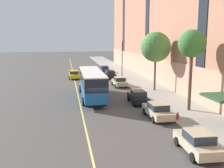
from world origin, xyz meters
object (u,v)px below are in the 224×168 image
Objects in this scene: city_bus at (92,83)px; fire_hydrant at (178,116)px; parked_car_champagne_7 at (197,142)px; parked_car_champagne_6 at (119,82)px; street_lamp at (122,56)px; street_tree_mid_block at (192,45)px; parked_car_navy_4 at (104,69)px; street_tree_far_uptown at (156,47)px; taxi_cab at (74,74)px; parked_car_black_3 at (138,97)px; parked_car_champagne_1 at (158,110)px; parked_car_black_2 at (110,74)px.

fire_hydrant is (7.03, -10.87, -1.58)m from city_bus.
parked_car_champagne_7 is at bearing -73.11° from city_bus.
street_lamp reaches higher than parked_car_champagne_6.
parked_car_navy_4 is at bearing 97.22° from street_tree_mid_block.
city_bus is 1.45× the size of street_tree_far_uptown.
parked_car_champagne_6 and taxi_cab have the same top height.
parked_car_champagne_1 is at bearing -87.83° from parked_car_black_3.
street_tree_far_uptown reaches higher than parked_car_black_3.
parked_car_champagne_6 is 18.77m from fire_hydrant.
parked_car_navy_4 and taxi_cab have the same top height.
parked_car_navy_4 is (5.37, 25.38, -1.30)m from city_bus.
parked_car_champagne_6 is (0.06, -8.97, -0.00)m from parked_car_black_2.
taxi_cab is 6.54× the size of fire_hydrant.
street_tree_mid_block is (4.34, -15.78, 6.27)m from parked_car_champagne_6.
parked_car_black_2 is 8.61m from parked_car_navy_4.
street_tree_mid_block is 0.99× the size of street_tree_far_uptown.
street_tree_mid_block reaches higher than taxi_cab.
parked_car_black_3 is 1.01× the size of parked_car_navy_4.
street_tree_far_uptown is at bearing 78.61° from parked_car_champagne_7.
parked_car_champagne_6 is at bearing 105.39° from street_tree_mid_block.
parked_car_champagne_7 is at bearing -89.69° from parked_car_champagne_6.
street_tree_far_uptown reaches higher than parked_car_champagne_7.
taxi_cab reaches higher than fire_hydrant.
fire_hydrant is at bearing -131.42° from street_tree_mid_block.
parked_car_champagne_1 is 1.02× the size of parked_car_black_3.
parked_car_champagne_7 is at bearing -113.25° from street_tree_mid_block.
parked_car_black_3 is 28.96m from parked_car_navy_4.
parked_car_black_2 is 15.43m from street_tree_far_uptown.
street_tree_far_uptown is at bearing 18.06° from city_bus.
street_tree_far_uptown is 1.19× the size of street_lamp.
parked_car_navy_4 is at bearing 47.02° from taxi_cab.
parked_car_champagne_6 is 0.63× the size of street_lamp.
street_tree_far_uptown is (0.00, 11.10, -0.58)m from street_tree_mid_block.
street_tree_far_uptown reaches higher than street_lamp.
street_lamp is at bearing -52.10° from parked_car_black_2.
parked_car_champagne_6 and parked_car_champagne_7 have the same top height.
parked_car_navy_4 is 11.83m from street_lamp.
street_tree_mid_block is at bearing 48.58° from fire_hydrant.
city_bus is at bearing -101.95° from parked_car_navy_4.
parked_car_navy_4 is (-0.07, 35.13, -0.00)m from parked_car_champagne_1.
parked_car_black_3 is 6.35× the size of fire_hydrant.
street_tree_far_uptown is 11.82× the size of fire_hydrant.
parked_car_champagne_6 is at bearing -89.64° from parked_car_black_2.
city_bus is 2.66× the size of parked_car_black_2.
taxi_cab is (-6.94, 0.97, 0.00)m from parked_car_black_2.
street_tree_mid_block is at bearing -83.68° from street_lamp.
parked_car_champagne_6 is 6.21× the size of fire_hydrant.
taxi_cab is at bearing 127.79° from street_tree_far_uptown.
parked_car_champagne_7 is at bearing -89.68° from parked_car_black_2.
street_tree_far_uptown is (9.60, 3.13, 4.39)m from city_bus.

